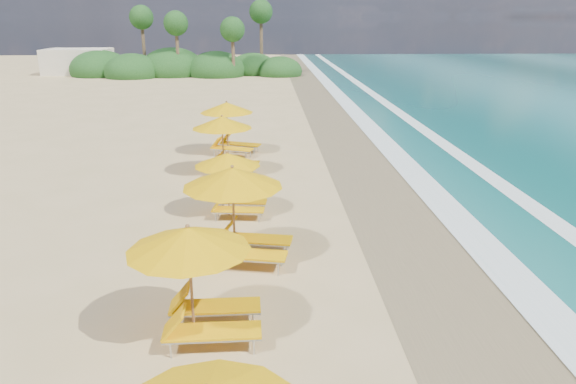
{
  "coord_description": "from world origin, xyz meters",
  "views": [
    {
      "loc": [
        -0.65,
        -15.12,
        6.22
      ],
      "look_at": [
        0.0,
        0.0,
        1.2
      ],
      "focal_mm": 32.99,
      "sensor_mm": 36.0,
      "label": 1
    }
  ],
  "objects": [
    {
      "name": "wet_sand",
      "position": [
        4.0,
        0.0,
        0.01
      ],
      "size": [
        4.0,
        160.0,
        0.01
      ],
      "primitive_type": "cube",
      "color": "olive",
      "rests_on": "ground"
    },
    {
      "name": "station_1",
      "position": [
        -1.98,
        -5.67,
        1.38
      ],
      "size": [
        2.69,
        2.49,
        2.47
      ],
      "rotation": [
        0.0,
        0.0,
        0.03
      ],
      "color": "olive",
      "rests_on": "ground"
    },
    {
      "name": "station_4",
      "position": [
        -2.22,
        6.1,
        1.39
      ],
      "size": [
        2.96,
        2.82,
        2.48
      ],
      "rotation": [
        0.0,
        0.0,
        -0.17
      ],
      "color": "olive",
      "rests_on": "ground"
    },
    {
      "name": "surf_foam",
      "position": [
        6.7,
        0.0,
        0.03
      ],
      "size": [
        4.0,
        160.0,
        0.01
      ],
      "color": "white",
      "rests_on": "ground"
    },
    {
      "name": "treeline",
      "position": [
        -9.94,
        45.51,
        1.0
      ],
      "size": [
        25.8,
        8.8,
        9.74
      ],
      "color": "#163D14",
      "rests_on": "ground"
    },
    {
      "name": "station_5",
      "position": [
        -2.28,
        9.54,
        1.42
      ],
      "size": [
        3.26,
        3.21,
        2.53
      ],
      "rotation": [
        0.0,
        0.0,
        -0.37
      ],
      "color": "olive",
      "rests_on": "ground"
    },
    {
      "name": "station_2",
      "position": [
        -1.32,
        -2.13,
        1.48
      ],
      "size": [
        3.17,
        3.03,
        2.64
      ],
      "rotation": [
        0.0,
        0.0,
        -0.18
      ],
      "color": "olive",
      "rests_on": "ground"
    },
    {
      "name": "station_3",
      "position": [
        -1.72,
        1.3,
        1.21
      ],
      "size": [
        2.47,
        2.32,
        2.16
      ],
      "rotation": [
        0.0,
        0.0,
        -0.1
      ],
      "color": "olive",
      "rests_on": "ground"
    },
    {
      "name": "beach_building",
      "position": [
        -22.0,
        48.0,
        1.4
      ],
      "size": [
        7.0,
        5.0,
        2.8
      ],
      "primitive_type": "cube",
      "color": "beige",
      "rests_on": "ground"
    },
    {
      "name": "ground",
      "position": [
        0.0,
        0.0,
        0.0
      ],
      "size": [
        160.0,
        160.0,
        0.0
      ],
      "primitive_type": "plane",
      "color": "tan",
      "rests_on": "ground"
    }
  ]
}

